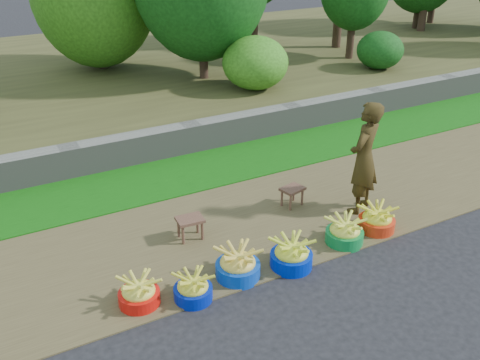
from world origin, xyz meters
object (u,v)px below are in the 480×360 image
basin_d (291,254)px  basin_f (377,220)px  basin_a (139,293)px  basin_c (238,265)px  stool_left (190,222)px  vendor_woman (364,158)px  basin_b (193,288)px  stool_right (292,191)px  basin_e (345,232)px

basin_d → basin_f: (1.54, 0.15, -0.01)m
basin_a → basin_d: (1.95, -0.21, 0.02)m
basin_d → basin_c: bearing=169.8°
stool_left → vendor_woman: (2.57, -0.47, 0.60)m
basin_f → stool_left: (-2.42, 1.04, 0.10)m
basin_d → vendor_woman: size_ratio=0.32×
basin_b → vendor_woman: vendor_woman is taller
stool_right → vendor_woman: (0.82, -0.58, 0.61)m
stool_right → basin_d: bearing=-123.7°
basin_d → basin_e: size_ratio=1.04×
stool_left → stool_right: size_ratio=0.98×
basin_b → basin_f: bearing=2.9°
basin_a → basin_f: basin_f is taller
basin_b → basin_e: basin_e is taller
basin_a → basin_e: bearing=-2.1°
basin_e → vendor_woman: size_ratio=0.31×
basin_c → basin_b: bearing=-169.6°
basin_d → basin_e: 0.94m
stool_right → stool_left: bearing=-176.3°
basin_a → basin_d: size_ratio=0.89×
basin_c → basin_f: bearing=0.6°
basin_f → stool_right: size_ratio=1.33×
basin_e → stool_left: basin_e is taller
basin_b → basin_c: (0.66, 0.12, 0.03)m
basin_d → basin_e: (0.94, 0.11, -0.01)m
basin_e → stool_right: basin_e is taller
basin_b → stool_right: bearing=30.1°
basin_b → stool_left: size_ratio=1.19×
basin_f → stool_left: bearing=156.8°
basin_c → stool_left: bearing=99.2°
basin_b → vendor_woman: size_ratio=0.27×
basin_b → basin_d: size_ratio=0.84×
basin_b → stool_left: basin_b is taller
basin_d → basin_e: basin_d is taller
basin_d → basin_f: bearing=5.6°
basin_e → basin_c: bearing=179.5°
basin_f → vendor_woman: bearing=75.2°
basin_b → basin_f: size_ratio=0.88×
basin_f → basin_b: bearing=-177.1°
basin_b → basin_c: size_ratio=0.82×
basin_a → vendor_woman: 3.74m
vendor_woman → basin_c: bearing=-13.5°
basin_f → vendor_woman: (0.15, 0.57, 0.70)m
basin_b → stool_right: 2.58m
stool_left → vendor_woman: 2.68m
basin_a → basin_f: 3.48m
basin_c → basin_d: size_ratio=1.02×
basin_b → stool_left: bearing=67.7°
basin_f → vendor_woman: size_ratio=0.31×
stool_right → basin_e: bearing=-86.6°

